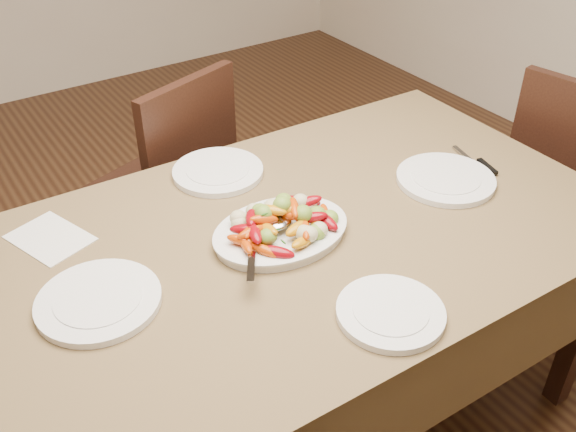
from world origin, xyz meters
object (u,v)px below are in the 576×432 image
(chair_far, at_px, (160,186))
(plate_left, at_px, (99,301))
(plate_far, at_px, (218,172))
(plate_right, at_px, (446,179))
(dining_table, at_px, (288,337))
(plate_near, at_px, (390,313))
(serving_platter, at_px, (281,233))

(chair_far, distance_m, plate_left, 1.00)
(plate_left, relative_size, plate_far, 1.05)
(chair_far, relative_size, plate_right, 3.26)
(chair_far, xyz_separation_m, plate_right, (0.56, -0.88, 0.29))
(dining_table, distance_m, plate_left, 0.64)
(dining_table, relative_size, plate_far, 6.70)
(plate_far, xyz_separation_m, plate_near, (0.03, -0.76, 0.00))
(chair_far, xyz_separation_m, plate_left, (-0.49, -0.82, 0.29))
(plate_far, bearing_deg, serving_platter, -92.41)
(plate_far, bearing_deg, plate_left, -145.05)
(plate_left, height_order, plate_far, same)
(plate_left, height_order, plate_near, same)
(dining_table, height_order, plate_far, plate_far)
(serving_platter, bearing_deg, chair_far, 89.94)
(serving_platter, bearing_deg, plate_near, -83.66)
(chair_far, xyz_separation_m, serving_platter, (-0.00, -0.84, 0.30))
(plate_right, distance_m, plate_near, 0.62)
(plate_right, bearing_deg, plate_far, 142.46)
(dining_table, xyz_separation_m, serving_platter, (-0.02, 0.00, 0.39))
(dining_table, height_order, plate_near, plate_near)
(chair_far, distance_m, plate_near, 1.26)
(plate_far, bearing_deg, dining_table, -89.31)
(plate_left, xyz_separation_m, plate_near, (0.53, -0.40, 0.00))
(plate_far, height_order, plate_near, same)
(plate_right, distance_m, plate_far, 0.68)
(dining_table, relative_size, serving_platter, 5.08)
(chair_far, bearing_deg, plate_near, 72.73)
(serving_platter, height_order, plate_right, serving_platter)
(serving_platter, bearing_deg, plate_right, -4.62)
(dining_table, height_order, serving_platter, serving_platter)
(plate_left, distance_m, plate_right, 1.05)
(serving_platter, relative_size, plate_far, 1.32)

